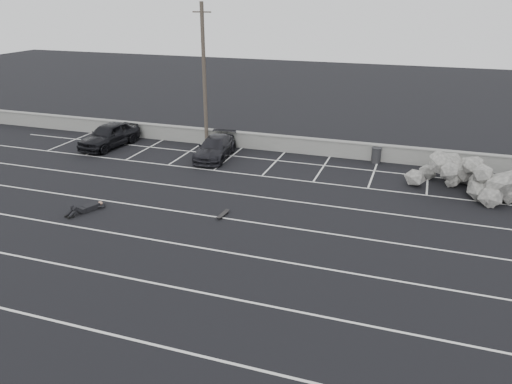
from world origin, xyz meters
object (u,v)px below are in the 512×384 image
at_px(car_left, 109,135).
at_px(utility_pole, 204,77).
at_px(trash_bin, 376,155).
at_px(riprap_pile, 480,181).
at_px(person, 91,205).
at_px(skateboard, 223,214).
at_px(car_right, 215,148).

distance_m(car_left, utility_pole, 7.64).
bearing_deg(trash_bin, riprap_pile, -29.54).
distance_m(car_left, person, 10.77).
bearing_deg(car_left, skateboard, -27.85).
bearing_deg(utility_pole, car_left, -162.50).
distance_m(car_left, riprap_pile, 23.15).
height_order(riprap_pile, person, riprap_pile).
bearing_deg(person, riprap_pile, 45.75).
xyz_separation_m(car_left, car_right, (7.72, 0.07, -0.15)).
height_order(trash_bin, skateboard, trash_bin).
xyz_separation_m(riprap_pile, person, (-17.88, -8.55, -0.37)).
height_order(car_left, utility_pole, utility_pole).
bearing_deg(car_right, trash_bin, 7.51).
relative_size(car_right, trash_bin, 4.75).
distance_m(utility_pole, person, 12.24).
relative_size(trash_bin, person, 0.35).
bearing_deg(car_left, utility_pole, 24.39).
bearing_deg(riprap_pile, car_right, 176.68).
bearing_deg(car_right, riprap_pile, -9.16).
xyz_separation_m(riprap_pile, skateboard, (-11.56, -7.20, -0.54)).
bearing_deg(riprap_pile, utility_pole, 170.54).
relative_size(person, skateboard, 3.15).
bearing_deg(person, car_right, 95.57).
bearing_deg(skateboard, trash_bin, 64.37).
height_order(car_right, person, car_right).
bearing_deg(utility_pole, riprap_pile, -9.46).
height_order(utility_pole, person, utility_pole).
height_order(riprap_pile, skateboard, riprap_pile).
distance_m(person, skateboard, 6.46).
distance_m(utility_pole, riprap_pile, 17.56).
distance_m(car_left, skateboard, 14.10).
relative_size(riprap_pile, skateboard, 7.94).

